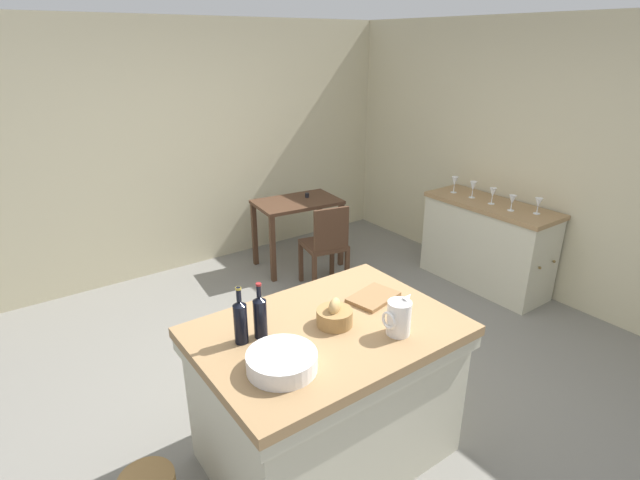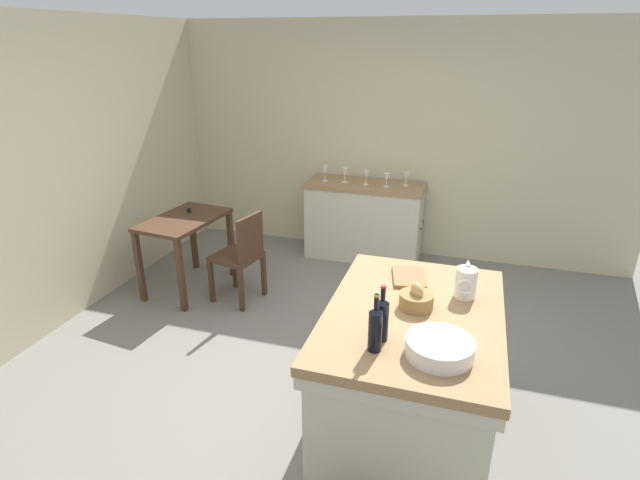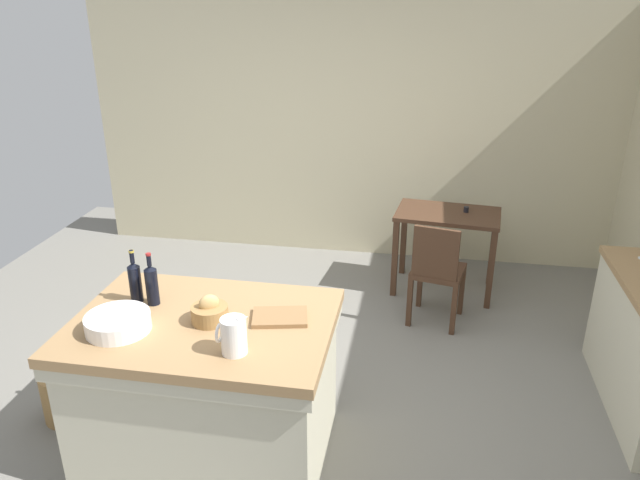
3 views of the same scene
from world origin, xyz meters
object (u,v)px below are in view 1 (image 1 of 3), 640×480
Objects in this scene: bread_basket at (335,316)px; writing_desk at (297,211)px; wine_glass_left at (512,200)px; pitcher at (399,317)px; cutting_board at (373,297)px; wine_glass_middle at (493,193)px; island_table at (327,388)px; wash_bowl at (282,362)px; wooden_chair at (326,244)px; wine_glass_far_right at (455,182)px; wine_glass_right at (473,187)px; wine_bottle_dark at (260,315)px; wine_bottle_amber at (241,320)px; wine_glass_far_left at (538,203)px; side_cabinet at (486,244)px.

writing_desk is at bearing 61.01° from bread_basket.
pitcher is at bearing -158.85° from wine_glass_left.
wine_glass_middle is at bearing 19.31° from cutting_board.
island_table reaches higher than writing_desk.
wash_bowl is 3.14m from wine_glass_left.
wooden_chair is 3.83× the size of pitcher.
wine_glass_left is 0.88× the size of wine_glass_far_right.
island_table is at bearing -167.83° from cutting_board.
bread_basket reaches higher than cutting_board.
wine_glass_middle is (3.05, 1.05, 0.05)m from wash_bowl.
wine_glass_right is (1.28, -1.29, 0.37)m from writing_desk.
island_table is 4.17× the size of wash_bowl.
bread_basket is at bearing -19.25° from wine_bottle_dark.
wine_glass_left is at bearing 9.09° from wine_bottle_amber.
wine_glass_far_right is (1.36, -0.42, 0.52)m from wooden_chair.
bread_basket is 2.94m from wine_glass_far_right.
island_table is 0.48m from bread_basket.
pitcher is 2.64m from wine_glass_middle.
island_table is 3.02m from wine_glass_far_right.
wine_glass_far_right is at bearing 92.19° from wine_glass_right.
wooden_chair is at bearing 63.18° from pitcher.
wine_glass_far_left is at bearing -83.69° from wine_glass_right.
cutting_board is (0.15, 0.36, -0.09)m from pitcher.
side_cabinet is 7.81× the size of wine_glass_far_right.
wine_bottle_amber is at bearing 173.04° from wine_bottle_dark.
wine_bottle_amber reaches higher than wash_bowl.
wooden_chair is (-0.08, -0.64, -0.15)m from writing_desk.
pitcher is 1.16× the size of bread_basket.
wine_bottle_dark is 3.24m from wine_glass_far_right.
wooden_chair is 2.63m from wash_bowl.
wine_glass_middle is (-0.03, -0.02, 0.55)m from side_cabinet.
wash_bowl is 1.70× the size of bread_basket.
wine_bottle_amber reaches higher than bread_basket.
pitcher is 2.89m from wine_glass_far_right.
wine_glass_right is (3.07, 1.29, 0.05)m from wash_bowl.
island_table is 0.60m from cutting_board.
wine_glass_far_left reaches higher than cutting_board.
wine_glass_far_left is 1.01× the size of wine_glass_left.
island_table is at bearing -161.69° from side_cabinet.
side_cabinet reaches higher than writing_desk.
writing_desk is 3.16m from wash_bowl.
wash_bowl is at bearing -164.96° from wine_glass_left.
wine_glass_far_right is at bearing 89.22° from wine_glass_middle.
wine_bottle_dark is 0.11m from wine_bottle_amber.
wine_glass_middle is at bearing -33.64° from wooden_chair.
side_cabinet is 1.39× the size of writing_desk.
side_cabinet is 8.88× the size of wine_glass_left.
bread_basket is at bearing -170.59° from wine_glass_far_left.
wooden_chair is 1.60m from wine_glass_right.
wine_bottle_amber reaches higher than wooden_chair.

